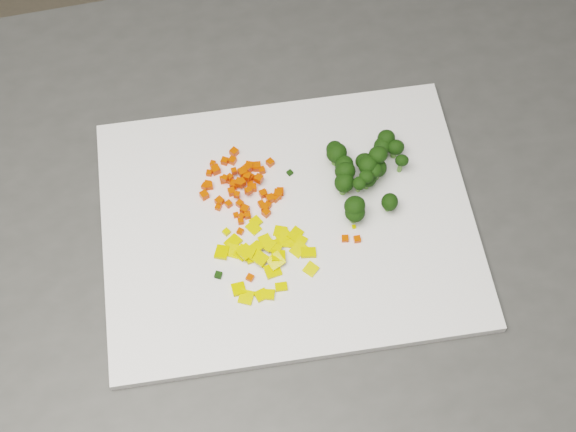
# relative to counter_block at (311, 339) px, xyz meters

# --- Properties ---
(counter_block) EXTENTS (1.21, 1.00, 0.90)m
(counter_block) POSITION_rel_counter_block_xyz_m (0.00, 0.00, 0.00)
(counter_block) COLOR #3F3F3D
(counter_block) RESTS_ON ground
(cutting_board) EXTENTS (0.47, 0.40, 0.01)m
(cutting_board) POSITION_rel_counter_block_xyz_m (-0.04, -0.02, 0.46)
(cutting_board) COLOR white
(cutting_board) RESTS_ON counter_block
(carrot_pile) EXTENTS (0.09, 0.09, 0.03)m
(carrot_pile) POSITION_rel_counter_block_xyz_m (-0.09, 0.01, 0.47)
(carrot_pile) COLOR #EE3202
(carrot_pile) RESTS_ON cutting_board
(pepper_pile) EXTENTS (0.11, 0.11, 0.01)m
(pepper_pile) POSITION_rel_counter_block_xyz_m (-0.06, -0.08, 0.47)
(pepper_pile) COLOR #DEBD0B
(pepper_pile) RESTS_ON cutting_board
(broccoli_pile) EXTENTS (0.11, 0.11, 0.05)m
(broccoli_pile) POSITION_rel_counter_block_xyz_m (0.05, 0.03, 0.49)
(broccoli_pile) COLOR black
(broccoli_pile) RESTS_ON cutting_board
(carrot_cube_0) EXTENTS (0.01, 0.01, 0.01)m
(carrot_cube_0) POSITION_rel_counter_block_xyz_m (-0.13, 0.01, 0.46)
(carrot_cube_0) COLOR #EE3202
(carrot_cube_0) RESTS_ON carrot_pile
(carrot_cube_1) EXTENTS (0.01, 0.01, 0.01)m
(carrot_cube_1) POSITION_rel_counter_block_xyz_m (-0.06, -0.02, 0.46)
(carrot_cube_1) COLOR #EE3202
(carrot_cube_1) RESTS_ON carrot_pile
(carrot_cube_2) EXTENTS (0.01, 0.01, 0.01)m
(carrot_cube_2) POSITION_rel_counter_block_xyz_m (-0.08, 0.00, 0.47)
(carrot_cube_2) COLOR #EE3202
(carrot_cube_2) RESTS_ON carrot_pile
(carrot_cube_3) EXTENTS (0.01, 0.01, 0.01)m
(carrot_cube_3) POSITION_rel_counter_block_xyz_m (-0.09, 0.04, 0.46)
(carrot_cube_3) COLOR #EE3202
(carrot_cube_3) RESTS_ON carrot_pile
(carrot_cube_4) EXTENTS (0.01, 0.01, 0.01)m
(carrot_cube_4) POSITION_rel_counter_block_xyz_m (-0.06, -0.01, 0.46)
(carrot_cube_4) COLOR #EE3202
(carrot_cube_4) RESTS_ON carrot_pile
(carrot_cube_5) EXTENTS (0.01, 0.01, 0.01)m
(carrot_cube_5) POSITION_rel_counter_block_xyz_m (-0.06, -0.00, 0.47)
(carrot_cube_5) COLOR #EE3202
(carrot_cube_5) RESTS_ON carrot_pile
(carrot_cube_6) EXTENTS (0.01, 0.01, 0.01)m
(carrot_cube_6) POSITION_rel_counter_block_xyz_m (-0.11, 0.02, 0.47)
(carrot_cube_6) COLOR #EE3202
(carrot_cube_6) RESTS_ON carrot_pile
(carrot_cube_7) EXTENTS (0.01, 0.01, 0.01)m
(carrot_cube_7) POSITION_rel_counter_block_xyz_m (-0.06, -0.01, 0.46)
(carrot_cube_7) COLOR #EE3202
(carrot_cube_7) RESTS_ON carrot_pile
(carrot_cube_8) EXTENTS (0.01, 0.01, 0.01)m
(carrot_cube_8) POSITION_rel_counter_block_xyz_m (-0.11, 0.05, 0.46)
(carrot_cube_8) COLOR #EE3202
(carrot_cube_8) RESTS_ON carrot_pile
(carrot_cube_9) EXTENTS (0.01, 0.01, 0.01)m
(carrot_cube_9) POSITION_rel_counter_block_xyz_m (-0.09, 0.02, 0.47)
(carrot_cube_9) COLOR #EE3202
(carrot_cube_9) RESTS_ON carrot_pile
(carrot_cube_10) EXTENTS (0.01, 0.01, 0.01)m
(carrot_cube_10) POSITION_rel_counter_block_xyz_m (-0.11, 0.02, 0.46)
(carrot_cube_10) COLOR #EE3202
(carrot_cube_10) RESTS_ON carrot_pile
(carrot_cube_11) EXTENTS (0.01, 0.01, 0.01)m
(carrot_cube_11) POSITION_rel_counter_block_xyz_m (-0.05, 0.00, 0.46)
(carrot_cube_11) COLOR #EE3202
(carrot_cube_11) RESTS_ON carrot_pile
(carrot_cube_12) EXTENTS (0.01, 0.01, 0.01)m
(carrot_cube_12) POSITION_rel_counter_block_xyz_m (-0.11, 0.05, 0.46)
(carrot_cube_12) COLOR #EE3202
(carrot_cube_12) RESTS_ON carrot_pile
(carrot_cube_13) EXTENTS (0.01, 0.01, 0.01)m
(carrot_cube_13) POSITION_rel_counter_block_xyz_m (-0.10, 0.06, 0.47)
(carrot_cube_13) COLOR #EE3202
(carrot_cube_13) RESTS_ON carrot_pile
(carrot_cube_14) EXTENTS (0.01, 0.01, 0.01)m
(carrot_cube_14) POSITION_rel_counter_block_xyz_m (-0.08, 0.02, 0.46)
(carrot_cube_14) COLOR #EE3202
(carrot_cube_14) RESTS_ON carrot_pile
(carrot_cube_15) EXTENTS (0.01, 0.01, 0.01)m
(carrot_cube_15) POSITION_rel_counter_block_xyz_m (-0.08, -0.02, 0.46)
(carrot_cube_15) COLOR #EE3202
(carrot_cube_15) RESTS_ON carrot_pile
(carrot_cube_16) EXTENTS (0.01, 0.01, 0.01)m
(carrot_cube_16) POSITION_rel_counter_block_xyz_m (-0.11, 0.02, 0.46)
(carrot_cube_16) COLOR #EE3202
(carrot_cube_16) RESTS_ON carrot_pile
(carrot_cube_17) EXTENTS (0.01, 0.01, 0.01)m
(carrot_cube_17) POSITION_rel_counter_block_xyz_m (-0.07, 0.01, 0.46)
(carrot_cube_17) COLOR #EE3202
(carrot_cube_17) RESTS_ON carrot_pile
(carrot_cube_18) EXTENTS (0.01, 0.01, 0.01)m
(carrot_cube_18) POSITION_rel_counter_block_xyz_m (-0.07, -0.01, 0.46)
(carrot_cube_18) COLOR #EE3202
(carrot_cube_18) RESTS_ON carrot_pile
(carrot_cube_19) EXTENTS (0.01, 0.01, 0.01)m
(carrot_cube_19) POSITION_rel_counter_block_xyz_m (-0.09, 0.03, 0.47)
(carrot_cube_19) COLOR #EE3202
(carrot_cube_19) RESTS_ON carrot_pile
(carrot_cube_20) EXTENTS (0.01, 0.01, 0.01)m
(carrot_cube_20) POSITION_rel_counter_block_xyz_m (-0.08, 0.02, 0.47)
(carrot_cube_20) COLOR #EE3202
(carrot_cube_20) RESTS_ON carrot_pile
(carrot_cube_21) EXTENTS (0.01, 0.01, 0.01)m
(carrot_cube_21) POSITION_rel_counter_block_xyz_m (-0.10, 0.01, 0.46)
(carrot_cube_21) COLOR #EE3202
(carrot_cube_21) RESTS_ON carrot_pile
(carrot_cube_22) EXTENTS (0.01, 0.01, 0.01)m
(carrot_cube_22) POSITION_rel_counter_block_xyz_m (-0.11, 0.02, 0.47)
(carrot_cube_22) COLOR #EE3202
(carrot_cube_22) RESTS_ON carrot_pile
(carrot_cube_23) EXTENTS (0.01, 0.01, 0.01)m
(carrot_cube_23) POSITION_rel_counter_block_xyz_m (-0.12, 0.03, 0.47)
(carrot_cube_23) COLOR #EE3202
(carrot_cube_23) RESTS_ON carrot_pile
(carrot_cube_24) EXTENTS (0.01, 0.01, 0.01)m
(carrot_cube_24) POSITION_rel_counter_block_xyz_m (-0.09, -0.02, 0.47)
(carrot_cube_24) COLOR #EE3202
(carrot_cube_24) RESTS_ON carrot_pile
(carrot_cube_25) EXTENTS (0.01, 0.01, 0.01)m
(carrot_cube_25) POSITION_rel_counter_block_xyz_m (-0.05, 0.01, 0.46)
(carrot_cube_25) COLOR #EE3202
(carrot_cube_25) RESTS_ON carrot_pile
(carrot_cube_26) EXTENTS (0.01, 0.01, 0.01)m
(carrot_cube_26) POSITION_rel_counter_block_xyz_m (-0.13, -0.00, 0.47)
(carrot_cube_26) COLOR #EE3202
(carrot_cube_26) RESTS_ON carrot_pile
(carrot_cube_27) EXTENTS (0.01, 0.01, 0.01)m
(carrot_cube_27) POSITION_rel_counter_block_xyz_m (-0.05, 0.01, 0.47)
(carrot_cube_27) COLOR #EE3202
(carrot_cube_27) RESTS_ON carrot_pile
(carrot_cube_28) EXTENTS (0.01, 0.01, 0.01)m
(carrot_cube_28) POSITION_rel_counter_block_xyz_m (-0.10, -0.01, 0.46)
(carrot_cube_28) COLOR #EE3202
(carrot_cube_28) RESTS_ON carrot_pile
(carrot_cube_29) EXTENTS (0.01, 0.01, 0.01)m
(carrot_cube_29) POSITION_rel_counter_block_xyz_m (-0.08, 0.00, 0.47)
(carrot_cube_29) COLOR #EE3202
(carrot_cube_29) RESTS_ON carrot_pile
(carrot_cube_30) EXTENTS (0.01, 0.01, 0.01)m
(carrot_cube_30) POSITION_rel_counter_block_xyz_m (-0.09, -0.02, 0.46)
(carrot_cube_30) COLOR #EE3202
(carrot_cube_30) RESTS_ON carrot_pile
(carrot_cube_31) EXTENTS (0.01, 0.01, 0.01)m
(carrot_cube_31) POSITION_rel_counter_block_xyz_m (-0.13, 0.03, 0.46)
(carrot_cube_31) COLOR #EE3202
(carrot_cube_31) RESTS_ON carrot_pile
(carrot_cube_32) EXTENTS (0.01, 0.01, 0.01)m
(carrot_cube_32) POSITION_rel_counter_block_xyz_m (-0.07, 0.02, 0.47)
(carrot_cube_32) COLOR #EE3202
(carrot_cube_32) RESTS_ON carrot_pile
(carrot_cube_33) EXTENTS (0.01, 0.01, 0.01)m
(carrot_cube_33) POSITION_rel_counter_block_xyz_m (-0.13, 0.01, 0.46)
(carrot_cube_33) COLOR #EE3202
(carrot_cube_33) RESTS_ON carrot_pile
(carrot_cube_34) EXTENTS (0.01, 0.01, 0.01)m
(carrot_cube_34) POSITION_rel_counter_block_xyz_m (-0.11, -0.01, 0.47)
(carrot_cube_34) COLOR #EE3202
(carrot_cube_34) RESTS_ON carrot_pile
(carrot_cube_35) EXTENTS (0.01, 0.01, 0.01)m
(carrot_cube_35) POSITION_rel_counter_block_xyz_m (-0.09, 0.04, 0.46)
(carrot_cube_35) COLOR #EE3202
(carrot_cube_35) RESTS_ON carrot_pile
(carrot_cube_36) EXTENTS (0.01, 0.01, 0.01)m
(carrot_cube_36) POSITION_rel_counter_block_xyz_m (-0.07, 0.01, 0.46)
(carrot_cube_36) COLOR #EE3202
(carrot_cube_36) RESTS_ON carrot_pile
(carrot_cube_37) EXTENTS (0.01, 0.01, 0.01)m
(carrot_cube_37) POSITION_rel_counter_block_xyz_m (-0.12, -0.01, 0.46)
(carrot_cube_37) COLOR #EE3202
(carrot_cube_37) RESTS_ON carrot_pile
(carrot_cube_38) EXTENTS (0.01, 0.01, 0.01)m
(carrot_cube_38) POSITION_rel_counter_block_xyz_m (-0.08, 0.03, 0.46)
(carrot_cube_38) COLOR #EE3202
(carrot_cube_38) RESTS_ON carrot_pile
(carrot_cube_39) EXTENTS (0.01, 0.01, 0.01)m
(carrot_cube_39) POSITION_rel_counter_block_xyz_m (-0.10, 0.02, 0.47)
(carrot_cube_39) COLOR #EE3202
(carrot_cube_39) RESTS_ON carrot_pile
(carrot_cube_40) EXTENTS (0.01, 0.01, 0.01)m
(carrot_cube_40) POSITION_rel_counter_block_xyz_m (-0.08, 0.04, 0.47)
(carrot_cube_40) COLOR #EE3202
(carrot_cube_40) RESTS_ON carrot_pile
(carrot_cube_41) EXTENTS (0.01, 0.01, 0.01)m
(carrot_cube_41) POSITION_rel_counter_block_xyz_m (-0.13, 0.04, 0.46)
(carrot_cube_41) COLOR #EE3202
(carrot_cube_41) RESTS_ON carrot_pile
(carrot_cube_42) EXTENTS (0.01, 0.01, 0.01)m
(carrot_cube_42) POSITION_rel_counter_block_xyz_m (-0.10, -0.00, 0.47)
(carrot_cube_42) COLOR #EE3202
(carrot_cube_42) RESTS_ON carrot_pile
(carrot_cube_43) EXTENTS (0.01, 0.01, 0.01)m
(carrot_cube_43) POSITION_rel_counter_block_xyz_m (-0.09, 0.04, 0.46)
(carrot_cube_43) COLOR #EE3202
(carrot_cube_43) RESTS_ON carrot_pile
(carrot_cube_44) EXTENTS (0.01, 0.01, 0.01)m
(carrot_cube_44) POSITION_rel_counter_block_xyz_m (-0.07, 0.01, 0.46)
(carrot_cube_44) COLOR #EE3202
(carrot_cube_44) RESTS_ON carrot_pile
(carrot_cube_45) EXTENTS (0.01, 0.01, 0.01)m
(carrot_cube_45) POSITION_rel_counter_block_xyz_m (-0.08, 0.01, 0.46)
(carrot_cube_45) COLOR #EE3202
(carrot_cube_45) RESTS_ON carrot_pile
(carrot_cube_46) EXTENTS (0.01, 0.01, 0.01)m
(carrot_cube_46) POSITION_rel_counter_block_xyz_m (-0.09, 0.01, 0.47)
(carrot_cube_46) COLOR #EE3202
(carrot_cube_46) RESTS_ON carrot_pile
(carrot_cube_47) EXTENTS (0.01, 0.01, 0.01)m
(carrot_cube_47) POSITION_rel_counter_block_xyz_m (-0.09, 0.03, 0.47)
(carrot_cube_47) COLOR #EE3202
(carrot_cube_47) RESTS_ON carrot_pile
(carrot_cube_48) EXTENTS (0.01, 0.01, 0.01)m
(carrot_cube_48) POSITION_rel_counter_block_xyz_m (-0.09, 0.01, 0.47)
(carrot_cube_48) COLOR #EE3202
(carrot_cube_48) RESTS_ON carrot_pile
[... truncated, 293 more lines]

